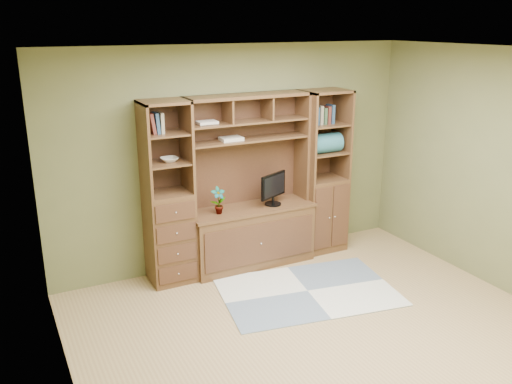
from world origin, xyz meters
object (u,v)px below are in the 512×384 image
left_tower (168,194)px  right_tower (323,172)px  monitor (273,183)px  center_hutch (251,183)px

left_tower → right_tower: 2.02m
right_tower → left_tower: bearing=180.0°
left_tower → monitor: size_ratio=3.83×
center_hutch → monitor: bearing=-7.3°
right_tower → monitor: 0.76m
center_hutch → left_tower: 1.00m
center_hutch → monitor: 0.28m
monitor → right_tower: bearing=-19.0°
center_hutch → right_tower: (1.02, 0.04, 0.00)m
left_tower → right_tower: size_ratio=1.00×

